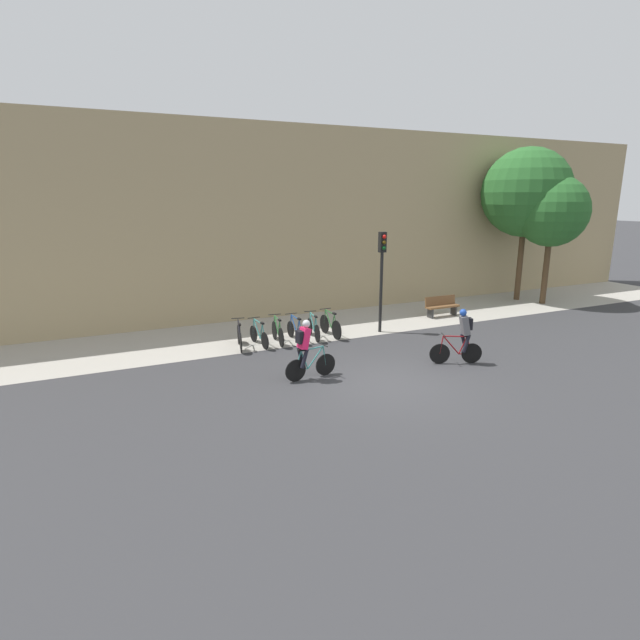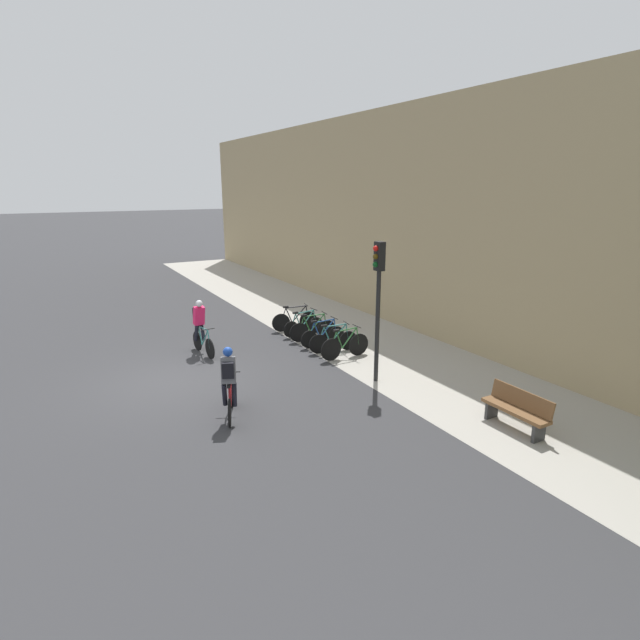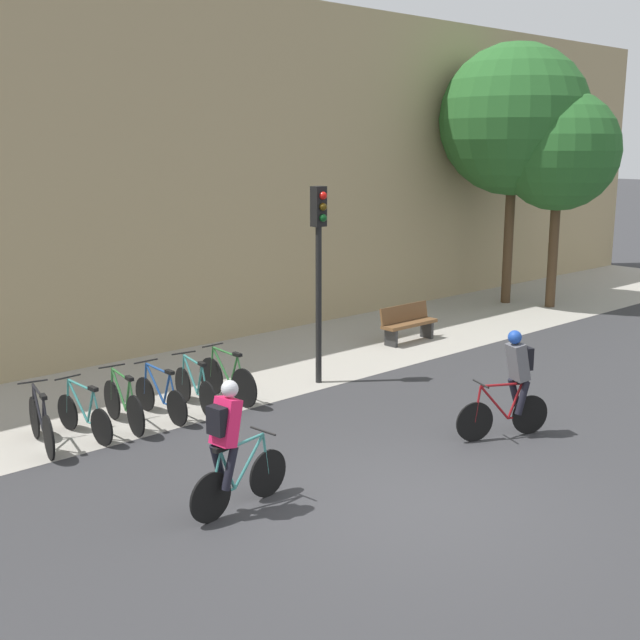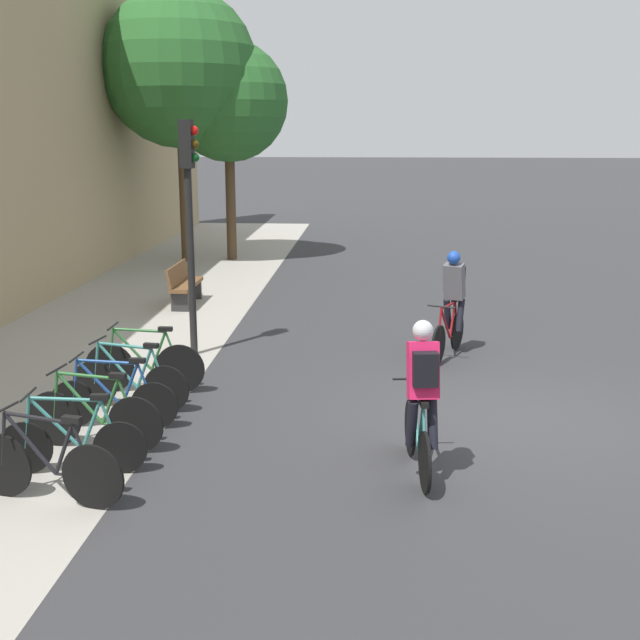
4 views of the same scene
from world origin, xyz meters
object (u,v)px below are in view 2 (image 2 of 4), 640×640
at_px(parked_bike_0, 295,320).
at_px(parked_bike_2, 313,329).
at_px(parked_bike_4, 333,340).
at_px(traffic_light_pole, 378,287).
at_px(cyclist_pink, 200,325).
at_px(parked_bike_1, 303,325).
at_px(parked_bike_3, 323,335).
at_px(bench, 517,409).
at_px(parked_bike_5, 345,345).
at_px(cyclist_grey, 229,382).

height_order(parked_bike_0, parked_bike_2, same).
xyz_separation_m(parked_bike_0, parked_bike_4, (2.82, -0.00, -0.01)).
bearing_deg(parked_bike_4, traffic_light_pole, -5.54).
relative_size(cyclist_pink, parked_bike_1, 1.07).
distance_m(parked_bike_3, bench, 7.33).
height_order(parked_bike_3, bench, parked_bike_3).
xyz_separation_m(parked_bike_5, bench, (5.87, 0.82, 0.05)).
relative_size(parked_bike_0, parked_bike_3, 1.03).
bearing_deg(cyclist_grey, parked_bike_3, 129.23).
xyz_separation_m(cyclist_grey, parked_bike_0, (-5.86, 4.58, -0.54)).
bearing_deg(traffic_light_pole, parked_bike_3, 175.60).
xyz_separation_m(parked_bike_1, bench, (8.69, 0.82, 0.09)).
relative_size(parked_bike_0, traffic_light_pole, 0.44).
bearing_deg(cyclist_grey, cyclist_pink, 171.06).
bearing_deg(parked_bike_1, cyclist_pink, -87.77).
height_order(parked_bike_0, bench, parked_bike_0).
bearing_deg(cyclist_grey, bench, 56.74).
distance_m(parked_bike_0, bench, 9.44).
bearing_deg(parked_bike_2, parked_bike_0, -180.00).
bearing_deg(bench, cyclist_grey, -123.26).
bearing_deg(cyclist_pink, parked_bike_3, 71.60).
distance_m(cyclist_grey, bench, 6.48).
distance_m(parked_bike_0, parked_bike_2, 1.41).
bearing_deg(bench, parked_bike_0, -175.03).
relative_size(cyclist_pink, traffic_light_pole, 0.46).
xyz_separation_m(parked_bike_2, parked_bike_3, (0.71, -0.00, -0.02)).
height_order(parked_bike_4, parked_bike_5, parked_bike_5).
height_order(parked_bike_1, traffic_light_pole, traffic_light_pole).
relative_size(cyclist_pink, parked_bike_0, 1.04).
distance_m(parked_bike_2, parked_bike_5, 2.12).
xyz_separation_m(parked_bike_3, parked_bike_5, (1.41, 0.00, 0.04)).
relative_size(cyclist_pink, parked_bike_5, 1.01).
xyz_separation_m(cyclist_grey, parked_bike_1, (-5.15, 4.58, -0.57)).
bearing_deg(cyclist_pink, cyclist_grey, -8.94).
xyz_separation_m(cyclist_pink, parked_bike_2, (0.56, 3.80, -0.54)).
bearing_deg(cyclist_pink, parked_bike_4, 62.61).
distance_m(cyclist_pink, parked_bike_0, 3.93).
bearing_deg(parked_bike_2, parked_bike_1, -179.87).
xyz_separation_m(parked_bike_1, traffic_light_pole, (4.85, -0.26, 2.28)).
bearing_deg(parked_bike_1, parked_bike_0, 179.88).
bearing_deg(parked_bike_0, traffic_light_pole, -2.74).
bearing_deg(parked_bike_5, parked_bike_4, -179.89).
bearing_deg(parked_bike_4, parked_bike_3, -179.94).
xyz_separation_m(parked_bike_0, bench, (9.40, 0.82, 0.06)).
distance_m(cyclist_grey, parked_bike_2, 6.41).
distance_m(cyclist_pink, parked_bike_3, 4.04).
height_order(parked_bike_2, bench, parked_bike_2).
distance_m(parked_bike_4, parked_bike_5, 0.71).
bearing_deg(parked_bike_1, parked_bike_5, 0.04).
bearing_deg(parked_bike_2, parked_bike_4, -0.03).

